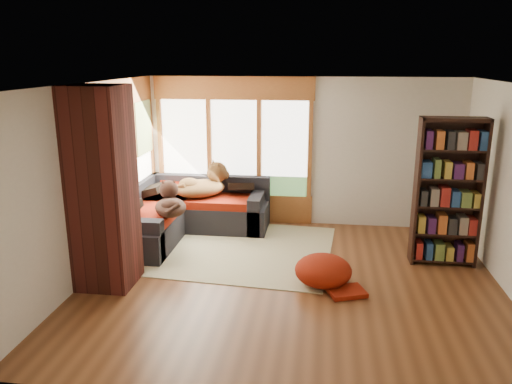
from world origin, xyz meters
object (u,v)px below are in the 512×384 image
(brick_chimney, at_px, (102,189))
(bookshelf, at_px, (448,193))
(dog_brindle, at_px, (170,204))
(sectional_sofa, at_px, (183,216))
(dog_tan, at_px, (204,184))
(area_rug, at_px, (223,248))
(pouf, at_px, (323,270))

(brick_chimney, bearing_deg, bookshelf, 15.75)
(brick_chimney, xyz_separation_m, dog_brindle, (0.47, 1.28, -0.55))
(bookshelf, bearing_deg, dog_brindle, -179.96)
(brick_chimney, distance_m, dog_brindle, 1.47)
(brick_chimney, distance_m, sectional_sofa, 2.32)
(brick_chimney, distance_m, dog_tan, 2.50)
(area_rug, xyz_separation_m, bookshelf, (3.28, -0.15, 1.06))
(dog_brindle, bearing_deg, bookshelf, -110.47)
(pouf, xyz_separation_m, dog_tan, (-2.06, 2.01, 0.58))
(sectional_sofa, distance_m, dog_brindle, 0.89)
(sectional_sofa, relative_size, pouf, 2.93)
(area_rug, height_order, bookshelf, bookshelf)
(pouf, distance_m, dog_tan, 2.94)
(bookshelf, xyz_separation_m, pouf, (-1.72, -0.97, -0.85))
(dog_tan, bearing_deg, area_rug, -94.34)
(bookshelf, bearing_deg, pouf, -150.57)
(brick_chimney, relative_size, area_rug, 0.78)
(sectional_sofa, relative_size, bookshelf, 1.03)
(pouf, bearing_deg, sectional_sofa, 143.86)
(brick_chimney, bearing_deg, sectional_sofa, 77.71)
(dog_tan, distance_m, dog_brindle, 1.09)
(bookshelf, xyz_separation_m, dog_brindle, (-4.07, -0.00, -0.32))
(area_rug, relative_size, dog_tan, 3.19)
(sectional_sofa, height_order, pouf, sectional_sofa)
(bookshelf, relative_size, dog_tan, 2.03)
(sectional_sofa, xyz_separation_m, dog_brindle, (0.03, -0.77, 0.44))
(bookshelf, relative_size, dog_brindle, 2.47)
(sectional_sofa, bearing_deg, pouf, -32.08)
(area_rug, bearing_deg, pouf, -35.52)
(bookshelf, distance_m, dog_tan, 3.93)
(bookshelf, xyz_separation_m, dog_tan, (-3.78, 1.04, -0.27))
(pouf, bearing_deg, dog_brindle, 157.67)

